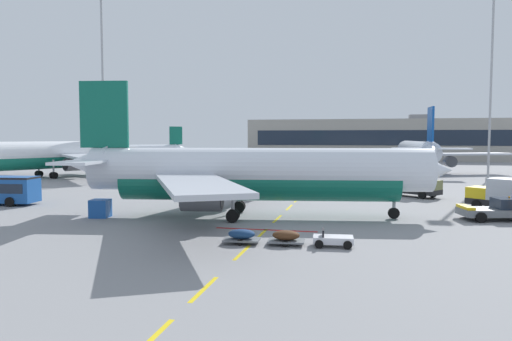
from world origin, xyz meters
name	(u,v)px	position (x,y,z in m)	size (l,w,h in m)	color
ground	(507,206)	(40.00, 40.00, 0.00)	(400.00, 400.00, 0.00)	gray
apron_paint_markings	(293,204)	(18.00, 37.16, 0.00)	(8.00, 96.42, 0.01)	yellow
airliner_foreground	(252,173)	(15.63, 27.62, 3.95)	(34.79, 34.27, 12.20)	silver
pushback_tug	(499,210)	(36.82, 30.70, 0.90)	(6.44, 4.08, 2.08)	slate
airliner_mid_left	(417,152)	(35.96, 88.75, 4.00)	(35.04, 35.25, 12.36)	silver
airliner_far_center	(37,155)	(-29.70, 59.61, 4.06)	(32.19, 34.05, 12.55)	white
airliner_far_right	(136,152)	(-33.51, 105.04, 3.23)	(25.18, 23.21, 9.97)	silver
catering_truck	(508,194)	(39.05, 36.40, 1.65)	(7.00, 6.19, 3.14)	black
fuel_service_truck	(409,183)	(30.75, 46.59, 1.65)	(7.06, 6.09, 3.14)	black
baggage_train	(287,237)	(20.37, 17.08, 0.52)	(8.68, 2.15, 1.14)	silver
uld_cargo_container	(100,208)	(2.40, 24.62, 0.80)	(1.80, 1.77, 1.60)	#194C9E
apron_light_mast_near	(102,66)	(-13.95, 54.27, 17.96)	(1.80, 1.80, 29.48)	slate
apron_light_mast_far	(492,66)	(45.08, 70.22, 18.50)	(1.80, 1.80, 30.47)	slate
terminal_satellite	(379,140)	(30.30, 147.16, 6.26)	(80.80, 25.08, 14.08)	#9E998E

